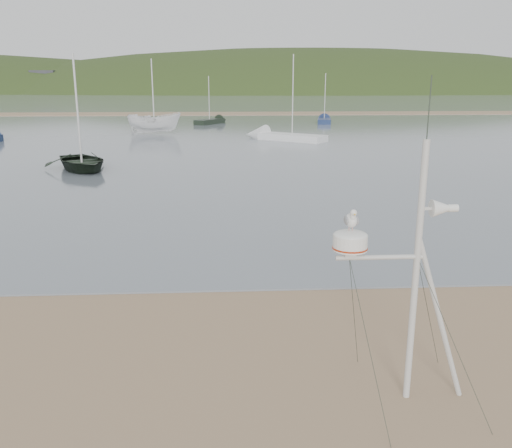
{
  "coord_description": "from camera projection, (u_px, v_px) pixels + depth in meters",
  "views": [
    {
      "loc": [
        2.07,
        -7.25,
        4.55
      ],
      "look_at": [
        2.53,
        1.0,
        2.35
      ],
      "focal_mm": 38.0,
      "sensor_mm": 36.0,
      "label": 1
    }
  ],
  "objects": [
    {
      "name": "water",
      "position": [
        217.0,
        99.0,
        135.42
      ],
      "size": [
        560.0,
        256.0,
        0.04
      ],
      "primitive_type": "cube",
      "color": "slate",
      "rests_on": "ground"
    },
    {
      "name": "boat_dark",
      "position": [
        79.0,
        127.0,
        27.46
      ],
      "size": [
        3.19,
        2.34,
        4.4
      ],
      "primitive_type": "imported",
      "rotation": [
        0.0,
        0.0,
        0.51
      ],
      "color": "black",
      "rests_on": "water"
    },
    {
      "name": "far_cottages",
      "position": [
        227.0,
        82.0,
        196.32
      ],
      "size": [
        294.4,
        6.3,
        8.0
      ],
      "color": "white",
      "rests_on": "ground"
    },
    {
      "name": "ground",
      "position": [
        90.0,
        396.0,
        8.05
      ],
      "size": [
        560.0,
        560.0,
        0.0
      ],
      "primitive_type": "plane",
      "color": "#8B6D50",
      "rests_on": "ground"
    },
    {
      "name": "sandbar",
      "position": [
        210.0,
        114.0,
        75.58
      ],
      "size": [
        560.0,
        7.0,
        0.07
      ],
      "primitive_type": "cube",
      "color": "#8B6D50",
      "rests_on": "water"
    },
    {
      "name": "sailboat_white_near",
      "position": [
        272.0,
        136.0,
        42.82
      ],
      "size": [
        6.6,
        5.73,
        7.01
      ],
      "color": "white",
      "rests_on": "ground"
    },
    {
      "name": "sailboat_blue_far",
      "position": [
        324.0,
        120.0,
        60.25
      ],
      "size": [
        2.35,
        5.83,
        5.69
      ],
      "color": "#15254C",
      "rests_on": "ground"
    },
    {
      "name": "hill_ridge",
      "position": [
        262.0,
        137.0,
        240.88
      ],
      "size": [
        620.0,
        180.0,
        80.0
      ],
      "color": "#243616",
      "rests_on": "ground"
    },
    {
      "name": "sailboat_dark_mid",
      "position": [
        216.0,
        121.0,
        58.84
      ],
      "size": [
        3.98,
        5.17,
        5.35
      ],
      "color": "black",
      "rests_on": "ground"
    },
    {
      "name": "boat_white",
      "position": [
        153.0,
        106.0,
        46.79
      ],
      "size": [
        1.98,
        1.94,
        4.72
      ],
      "primitive_type": "imported",
      "rotation": [
        0.0,
        0.0,
        1.48
      ],
      "color": "white",
      "rests_on": "water"
    },
    {
      "name": "mast_rig",
      "position": [
        409.0,
        329.0,
        7.72
      ],
      "size": [
        2.05,
        2.19,
        4.62
      ],
      "color": "beige",
      "rests_on": "ground"
    }
  ]
}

